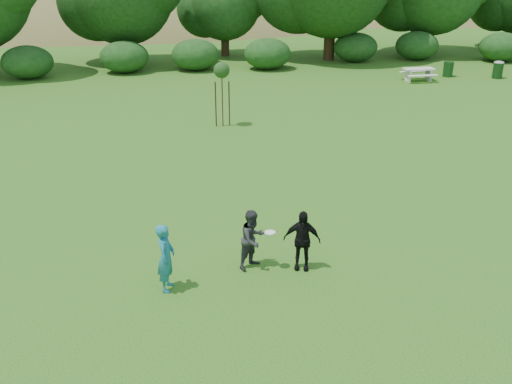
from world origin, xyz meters
The scene contains 10 objects.
ground centered at (0.00, 0.00, 0.00)m, with size 120.00×120.00×0.00m, color #19470C.
player_teal centered at (-2.63, 0.24, 0.84)m, with size 0.61×0.40×1.67m, color #1C6E80.
player_grey centered at (-0.48, 0.88, 0.77)m, with size 0.75×0.58×1.54m, color #2A2B2D.
player_black centered at (0.69, 0.57, 0.78)m, with size 0.92×0.38×1.57m, color black.
trash_can_near centered at (15.52, 21.10, 0.45)m, with size 0.60×0.60×0.90m, color #143815.
frisbee centered at (-0.09, 0.71, 1.00)m, with size 0.27×0.27×0.03m.
sapling centered at (0.42, 13.18, 2.42)m, with size 0.70×0.70×2.85m.
picnic_table centered at (13.16, 20.26, 0.52)m, with size 1.80×1.48×0.76m.
trash_can_lidded centered at (18.26, 20.09, 0.54)m, with size 0.60×0.60×1.05m.
hillside centered at (-0.56, 68.45, -11.97)m, with size 150.00×72.00×52.00m.
Camera 1 is at (-2.72, -11.36, 7.40)m, focal length 40.00 mm.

